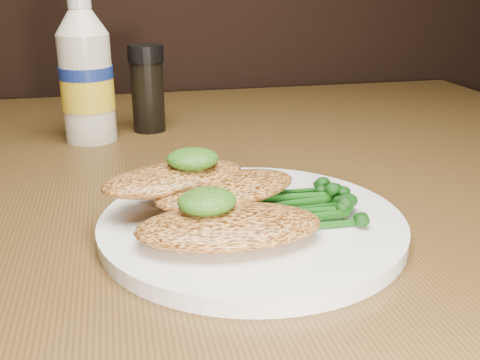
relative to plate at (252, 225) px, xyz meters
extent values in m
cylinder|color=white|center=(0.00, 0.00, 0.00)|extent=(0.25, 0.25, 0.01)
ellipsoid|color=#D58F43|center=(-0.03, -0.04, 0.02)|extent=(0.15, 0.08, 0.02)
ellipsoid|color=#D58F43|center=(-0.02, 0.02, 0.03)|extent=(0.15, 0.11, 0.02)
ellipsoid|color=#D58F43|center=(-0.06, 0.04, 0.03)|extent=(0.14, 0.10, 0.02)
ellipsoid|color=#143608|center=(-0.04, -0.02, 0.04)|extent=(0.06, 0.05, 0.02)
ellipsoid|color=#143608|center=(-0.04, 0.04, 0.05)|extent=(0.05, 0.04, 0.02)
camera|label=1|loc=(-0.10, -0.41, 0.20)|focal=41.92mm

